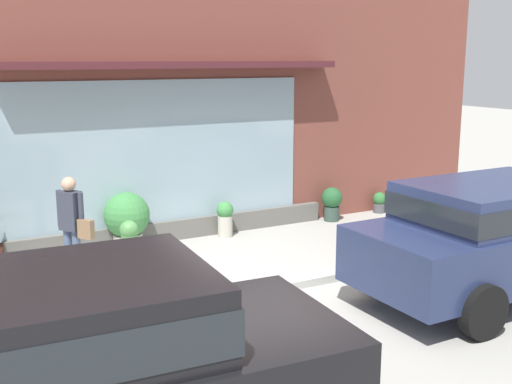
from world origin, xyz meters
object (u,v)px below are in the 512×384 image
(parked_car_black, at_px, (75,367))
(potted_plant_window_center, at_px, (332,202))
(potted_plant_corner_tall, at_px, (225,218))
(potted_plant_window_right, at_px, (127,218))
(potted_plant_low_front, at_px, (379,202))
(fire_hydrant, at_px, (130,252))
(parked_car_navy, at_px, (501,231))
(pedestrian_with_handbag, at_px, (72,222))

(parked_car_black, relative_size, potted_plant_window_center, 6.26)
(potted_plant_corner_tall, distance_m, potted_plant_window_right, 1.83)
(parked_car_black, bearing_deg, potted_plant_low_front, 40.38)
(fire_hydrant, bearing_deg, parked_car_navy, -33.44)
(pedestrian_with_handbag, bearing_deg, potted_plant_window_center, 66.06)
(parked_car_black, xyz_separation_m, potted_plant_window_right, (2.20, 5.81, -0.40))
(pedestrian_with_handbag, distance_m, potted_plant_window_right, 1.68)
(parked_car_black, distance_m, potted_plant_corner_tall, 7.01)
(parked_car_navy, bearing_deg, potted_plant_window_center, 84.20)
(potted_plant_corner_tall, bearing_deg, parked_car_black, -125.14)
(parked_car_navy, bearing_deg, pedestrian_with_handbag, 144.87)
(potted_plant_corner_tall, height_order, potted_plant_low_front, potted_plant_corner_tall)
(fire_hydrant, bearing_deg, potted_plant_window_right, 74.02)
(parked_car_navy, height_order, potted_plant_window_center, parked_car_navy)
(fire_hydrant, height_order, potted_plant_window_right, potted_plant_window_right)
(parked_car_black, xyz_separation_m, potted_plant_low_front, (7.74, 5.84, -0.71))
(pedestrian_with_handbag, distance_m, parked_car_navy, 6.07)
(fire_hydrant, xyz_separation_m, potted_plant_window_right, (0.49, 1.72, 0.06))
(pedestrian_with_handbag, height_order, potted_plant_corner_tall, pedestrian_with_handbag)
(pedestrian_with_handbag, bearing_deg, parked_car_navy, 20.15)
(parked_car_black, bearing_deg, potted_plant_window_center, 45.11)
(parked_car_black, bearing_deg, parked_car_navy, 14.78)
(pedestrian_with_handbag, relative_size, parked_car_black, 0.36)
(parked_car_navy, xyz_separation_m, potted_plant_window_center, (0.40, 4.53, -0.54))
(pedestrian_with_handbag, bearing_deg, parked_car_black, -47.91)
(potted_plant_window_center, xyz_separation_m, potted_plant_window_right, (-4.24, 0.05, 0.16))
(parked_car_navy, bearing_deg, potted_plant_window_right, 129.21)
(potted_plant_low_front, bearing_deg, potted_plant_window_center, -175.97)
(fire_hydrant, relative_size, potted_plant_corner_tall, 1.45)
(pedestrian_with_handbag, relative_size, potted_plant_low_front, 3.54)
(potted_plant_window_center, height_order, potted_plant_corner_tall, potted_plant_window_center)
(potted_plant_low_front, bearing_deg, potted_plant_window_right, -179.62)
(pedestrian_with_handbag, relative_size, potted_plant_window_center, 2.27)
(pedestrian_with_handbag, height_order, parked_car_black, parked_car_black)
(fire_hydrant, distance_m, parked_car_black, 4.45)
(parked_car_black, distance_m, potted_plant_low_front, 9.72)
(parked_car_navy, bearing_deg, potted_plant_corner_tall, 113.43)
(potted_plant_corner_tall, height_order, potted_plant_window_right, potted_plant_window_right)
(fire_hydrant, distance_m, potted_plant_window_center, 5.02)
(potted_plant_window_center, distance_m, potted_plant_low_front, 1.31)
(fire_hydrant, relative_size, potted_plant_window_right, 0.96)
(parked_car_black, distance_m, potted_plant_window_center, 8.65)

